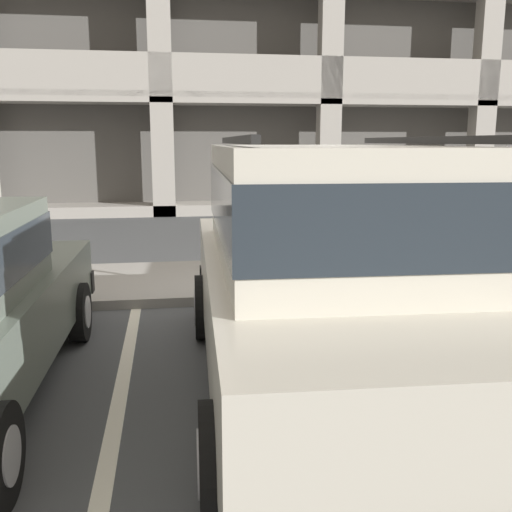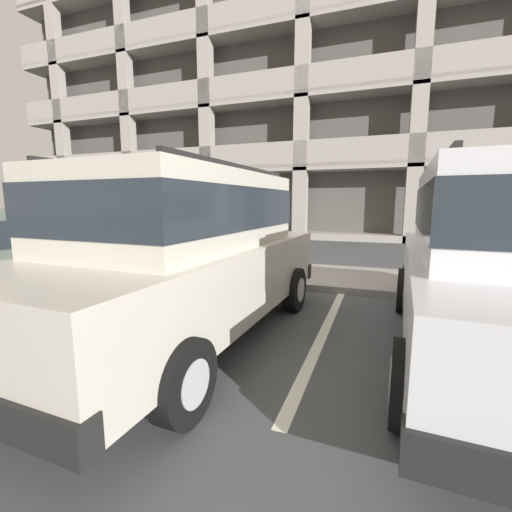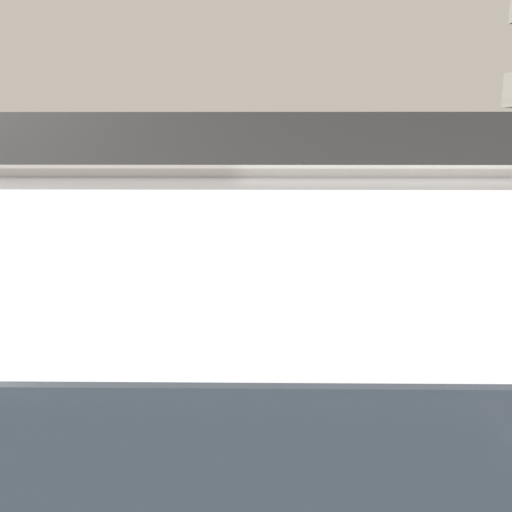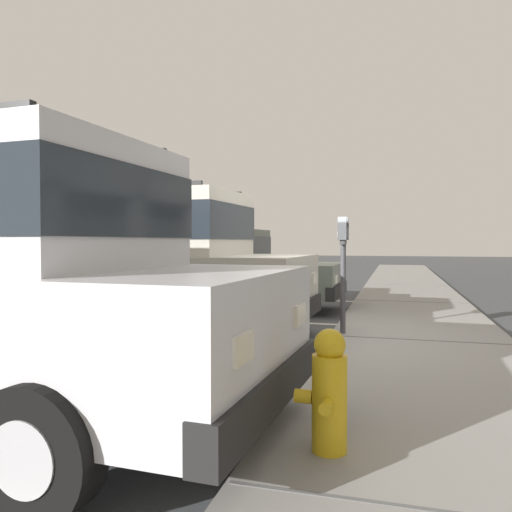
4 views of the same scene
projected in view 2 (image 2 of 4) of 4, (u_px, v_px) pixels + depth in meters
name	position (u px, v px, depth m)	size (l,w,h in m)	color
ground_plane	(256.00, 292.00, 6.53)	(80.00, 80.00, 0.10)	#444749
sidewalk	(276.00, 273.00, 7.72)	(40.00, 2.20, 0.12)	gray
parking_stall_lines	(328.00, 323.00, 4.69)	(12.70, 4.80, 0.01)	silver
silver_suv	(187.00, 249.00, 4.05)	(2.15, 4.85, 2.03)	beige
red_sedan	(26.00, 256.00, 5.26)	(1.90, 4.51, 1.54)	#5B665B
dark_hatchback	(511.00, 259.00, 3.32)	(2.19, 4.87, 2.03)	silver
parking_meter_near	(252.00, 223.00, 6.73)	(0.35, 0.12, 1.51)	#47474C
parking_garage	(322.00, 124.00, 19.30)	(32.00, 10.00, 13.25)	#54514D
fire_hydrant	(460.00, 271.00, 5.86)	(0.30, 0.30, 0.70)	gold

